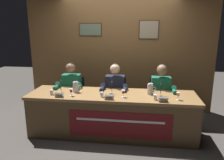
% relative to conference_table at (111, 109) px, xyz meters
% --- Properties ---
extents(ground_plane, '(12.00, 12.00, 0.00)m').
position_rel_conference_table_xyz_m(ground_plane, '(-0.00, 0.11, -0.51)').
color(ground_plane, '#4C4742').
extents(wall_back_panelled, '(4.13, 0.14, 2.60)m').
position_rel_conference_table_xyz_m(wall_back_panelled, '(-0.00, 1.37, 0.79)').
color(wall_back_panelled, brown).
rests_on(wall_back_panelled, ground_plane).
extents(conference_table, '(2.93, 0.80, 0.75)m').
position_rel_conference_table_xyz_m(conference_table, '(0.00, 0.00, 0.00)').
color(conference_table, olive).
rests_on(conference_table, ground_plane).
extents(chair_left, '(0.44, 0.44, 0.88)m').
position_rel_conference_table_xyz_m(chair_left, '(-0.88, 0.69, -0.09)').
color(chair_left, black).
rests_on(chair_left, ground_plane).
extents(panelist_left, '(0.51, 0.48, 1.21)m').
position_rel_conference_table_xyz_m(panelist_left, '(-0.88, 0.49, 0.19)').
color(panelist_left, black).
rests_on(panelist_left, ground_plane).
extents(nameplate_left, '(0.15, 0.06, 0.08)m').
position_rel_conference_table_xyz_m(nameplate_left, '(-0.86, -0.18, 0.28)').
color(nameplate_left, white).
rests_on(nameplate_left, conference_table).
extents(juice_glass_left, '(0.06, 0.06, 0.12)m').
position_rel_conference_table_xyz_m(juice_glass_left, '(-0.68, -0.09, 0.33)').
color(juice_glass_left, white).
rests_on(juice_glass_left, conference_table).
extents(water_cup_left, '(0.06, 0.06, 0.08)m').
position_rel_conference_table_xyz_m(water_cup_left, '(-1.03, -0.07, 0.28)').
color(water_cup_left, silver).
rests_on(water_cup_left, conference_table).
extents(microphone_left, '(0.06, 0.17, 0.22)m').
position_rel_conference_table_xyz_m(microphone_left, '(-0.93, 0.04, 0.32)').
color(microphone_left, black).
rests_on(microphone_left, conference_table).
extents(chair_center, '(0.44, 0.44, 0.88)m').
position_rel_conference_table_xyz_m(chair_center, '(-0.00, 0.69, -0.09)').
color(chair_center, black).
rests_on(chair_center, ground_plane).
extents(panelist_center, '(0.51, 0.48, 1.21)m').
position_rel_conference_table_xyz_m(panelist_center, '(-0.00, 0.49, 0.19)').
color(panelist_center, black).
rests_on(panelist_center, ground_plane).
extents(nameplate_center, '(0.15, 0.06, 0.08)m').
position_rel_conference_table_xyz_m(nameplate_center, '(-0.01, -0.19, 0.28)').
color(nameplate_center, white).
rests_on(nameplate_center, conference_table).
extents(juice_glass_center, '(0.06, 0.06, 0.12)m').
position_rel_conference_table_xyz_m(juice_glass_center, '(0.20, -0.05, 0.33)').
color(juice_glass_center, white).
rests_on(juice_glass_center, conference_table).
extents(water_cup_center, '(0.06, 0.06, 0.08)m').
position_rel_conference_table_xyz_m(water_cup_center, '(-0.15, -0.08, 0.28)').
color(water_cup_center, silver).
rests_on(water_cup_center, conference_table).
extents(microphone_center, '(0.06, 0.17, 0.22)m').
position_rel_conference_table_xyz_m(microphone_center, '(-0.01, 0.08, 0.32)').
color(microphone_center, black).
rests_on(microphone_center, conference_table).
extents(chair_right, '(0.44, 0.44, 0.88)m').
position_rel_conference_table_xyz_m(chair_right, '(0.87, 0.69, -0.09)').
color(chair_right, black).
rests_on(chair_right, ground_plane).
extents(panelist_right, '(0.51, 0.48, 1.21)m').
position_rel_conference_table_xyz_m(panelist_right, '(0.87, 0.49, 0.19)').
color(panelist_right, black).
rests_on(panelist_right, ground_plane).
extents(nameplate_right, '(0.15, 0.06, 0.08)m').
position_rel_conference_table_xyz_m(nameplate_right, '(0.85, -0.20, 0.28)').
color(nameplate_right, white).
rests_on(nameplate_right, conference_table).
extents(juice_glass_right, '(0.06, 0.06, 0.12)m').
position_rel_conference_table_xyz_m(juice_glass_right, '(1.09, -0.07, 0.33)').
color(juice_glass_right, white).
rests_on(juice_glass_right, conference_table).
extents(water_cup_right, '(0.06, 0.06, 0.08)m').
position_rel_conference_table_xyz_m(water_cup_right, '(0.73, -0.12, 0.28)').
color(water_cup_right, silver).
rests_on(water_cup_right, conference_table).
extents(microphone_right, '(0.06, 0.17, 0.22)m').
position_rel_conference_table_xyz_m(microphone_right, '(0.83, 0.06, 0.32)').
color(microphone_right, black).
rests_on(microphone_right, conference_table).
extents(water_pitcher_left_side, '(0.15, 0.10, 0.21)m').
position_rel_conference_table_xyz_m(water_pitcher_left_side, '(-0.66, 0.13, 0.34)').
color(water_pitcher_left_side, silver).
rests_on(water_pitcher_left_side, conference_table).
extents(water_pitcher_right_side, '(0.15, 0.10, 0.21)m').
position_rel_conference_table_xyz_m(water_pitcher_right_side, '(0.66, 0.18, 0.34)').
color(water_pitcher_right_side, silver).
rests_on(water_pitcher_right_side, conference_table).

